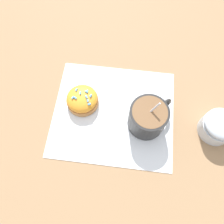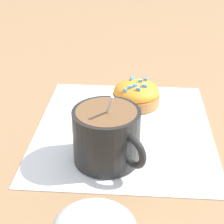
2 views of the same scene
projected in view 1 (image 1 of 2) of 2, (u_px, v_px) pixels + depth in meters
name	position (u px, v px, depth m)	size (l,w,h in m)	color
ground_plane	(113.00, 113.00, 0.55)	(3.00, 3.00, 0.00)	#93704C
paper_napkin	(113.00, 113.00, 0.55)	(0.32, 0.29, 0.00)	white
coffee_cup	(148.00, 117.00, 0.50)	(0.09, 0.10, 0.10)	black
frosted_pastry	(82.00, 100.00, 0.54)	(0.08, 0.08, 0.04)	#B2753D
sugar_bowl	(219.00, 126.00, 0.50)	(0.08, 0.08, 0.06)	silver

